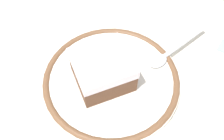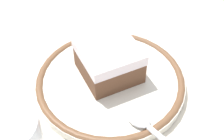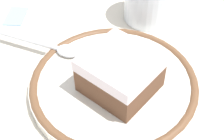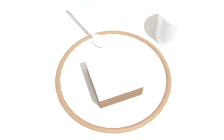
{
  "view_description": "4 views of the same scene",
  "coord_description": "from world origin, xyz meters",
  "px_view_note": "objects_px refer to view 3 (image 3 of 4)",
  "views": [
    {
      "loc": [
        -0.09,
        0.2,
        0.36
      ],
      "look_at": [
        0.01,
        -0.0,
        0.04
      ],
      "focal_mm": 42.29,
      "sensor_mm": 36.0,
      "label": 1
    },
    {
      "loc": [
        -0.28,
        -0.12,
        0.35
      ],
      "look_at": [
        0.01,
        -0.0,
        0.04
      ],
      "focal_mm": 50.84,
      "sensor_mm": 36.0,
      "label": 2
    },
    {
      "loc": [
        0.28,
        -0.01,
        0.32
      ],
      "look_at": [
        0.01,
        -0.0,
        0.04
      ],
      "focal_mm": 51.12,
      "sensor_mm": 36.0,
      "label": 3
    },
    {
      "loc": [
        0.19,
        0.1,
        0.41
      ],
      "look_at": [
        0.01,
        -0.0,
        0.04
      ],
      "focal_mm": 38.71,
      "sensor_mm": 36.0,
      "label": 4
    }
  ],
  "objects_px": {
    "cake_slice": "(120,73)",
    "cup": "(149,0)",
    "sugar_packet": "(16,15)",
    "spoon": "(50,46)",
    "plate": "(112,84)"
  },
  "relations": [
    {
      "from": "cake_slice",
      "to": "cup",
      "type": "xyz_separation_m",
      "value": [
        -0.16,
        0.05,
        -0.01
      ]
    },
    {
      "from": "plate",
      "to": "sugar_packet",
      "type": "xyz_separation_m",
      "value": [
        -0.16,
        -0.15,
        -0.01
      ]
    },
    {
      "from": "plate",
      "to": "cup",
      "type": "xyz_separation_m",
      "value": [
        -0.15,
        0.06,
        0.02
      ]
    },
    {
      "from": "spoon",
      "to": "sugar_packet",
      "type": "relative_size",
      "value": 2.61
    },
    {
      "from": "plate",
      "to": "cup",
      "type": "relative_size",
      "value": 2.75
    },
    {
      "from": "spoon",
      "to": "cup",
      "type": "bearing_deg",
      "value": 120.69
    },
    {
      "from": "plate",
      "to": "spoon",
      "type": "height_order",
      "value": "spoon"
    },
    {
      "from": "cake_slice",
      "to": "sugar_packet",
      "type": "height_order",
      "value": "cake_slice"
    },
    {
      "from": "cake_slice",
      "to": "sugar_packet",
      "type": "xyz_separation_m",
      "value": [
        -0.17,
        -0.16,
        -0.04
      ]
    },
    {
      "from": "plate",
      "to": "cake_slice",
      "type": "xyz_separation_m",
      "value": [
        0.01,
        0.01,
        0.03
      ]
    },
    {
      "from": "cake_slice",
      "to": "sugar_packet",
      "type": "relative_size",
      "value": 2.27
    },
    {
      "from": "spoon",
      "to": "cake_slice",
      "type": "bearing_deg",
      "value": 51.11
    },
    {
      "from": "cake_slice",
      "to": "sugar_packet",
      "type": "bearing_deg",
      "value": -136.61
    },
    {
      "from": "cake_slice",
      "to": "cup",
      "type": "height_order",
      "value": "cup"
    },
    {
      "from": "spoon",
      "to": "sugar_packet",
      "type": "bearing_deg",
      "value": -144.52
    }
  ]
}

